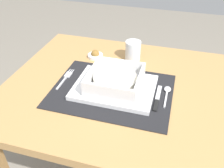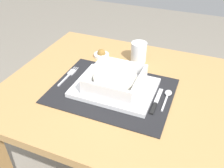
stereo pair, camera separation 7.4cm
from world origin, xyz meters
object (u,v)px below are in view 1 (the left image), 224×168
spoon (167,91)px  condiment_saucer (95,55)px  bread_knife (151,97)px  drinking_glass (132,52)px  dining_table (120,110)px  fork (66,77)px  porridge_bowl (115,81)px  butter_knife (157,99)px

spoon → condiment_saucer: size_ratio=1.75×
spoon → bread_knife: (-0.05, -0.05, -0.00)m
spoon → drinking_glass: 0.26m
bread_knife → condiment_saucer: bearing=141.7°
dining_table → fork: size_ratio=6.14×
spoon → fork: bearing=-179.0°
dining_table → porridge_bowl: size_ratio=4.73×
porridge_bowl → spoon: (0.18, 0.03, -0.03)m
porridge_bowl → fork: size_ratio=1.30×
butter_knife → spoon: bearing=63.7°
fork → condiment_saucer: size_ratio=2.10×
spoon → bread_knife: size_ratio=0.84×
condiment_saucer → fork: bearing=-105.6°
dining_table → condiment_saucer: bearing=132.5°
porridge_bowl → spoon: bearing=10.6°
dining_table → bread_knife: 0.17m
spoon → dining_table: bearing=179.4°
fork → spoon: 0.37m
fork → bread_knife: bearing=-4.4°
fork → butter_knife: (0.35, -0.04, 0.00)m
fork → condiment_saucer: 0.19m
porridge_bowl → bread_knife: (0.13, -0.01, -0.03)m
drinking_glass → butter_knife: bearing=-60.4°
porridge_bowl → bread_knife: porridge_bowl is taller
dining_table → butter_knife: (0.14, -0.05, 0.12)m
bread_knife → porridge_bowl: bearing=174.2°
fork → porridge_bowl: bearing=-4.3°
spoon → porridge_bowl: bearing=-170.5°
dining_table → condiment_saucer: (-0.16, 0.17, 0.13)m
butter_knife → drinking_glass: (-0.14, 0.25, 0.03)m
dining_table → drinking_glass: drinking_glass is taller
dining_table → condiment_saucer: 0.27m
porridge_bowl → condiment_saucer: 0.25m
dining_table → butter_knife: 0.19m
dining_table → spoon: 0.21m
butter_knife → condiment_saucer: bearing=144.8°
spoon → butter_knife: size_ratio=0.82×
fork → dining_table: bearing=4.7°
dining_table → butter_knife: butter_knife is taller
spoon → butter_knife: spoon is taller
condiment_saucer → bread_knife: bearing=-38.5°
dining_table → bread_knife: (0.12, -0.05, 0.12)m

